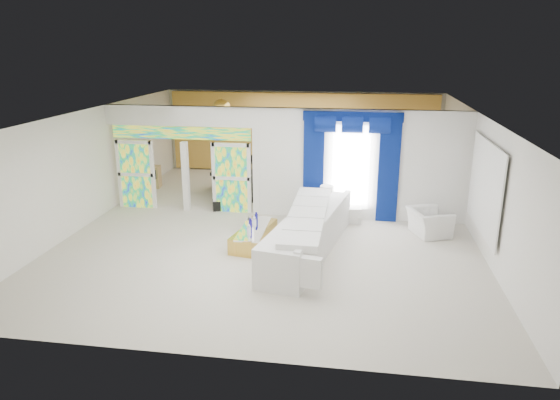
% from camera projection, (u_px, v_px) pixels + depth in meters
% --- Properties ---
extents(floor, '(12.00, 12.00, 0.00)m').
position_uv_depth(floor, '(276.00, 226.00, 13.55)').
color(floor, '#B7AF9E').
rests_on(floor, ground).
extents(dividing_wall, '(5.70, 0.18, 3.00)m').
position_uv_depth(dividing_wall, '(360.00, 165.00, 13.74)').
color(dividing_wall, white).
rests_on(dividing_wall, ground).
extents(dividing_header, '(4.30, 0.18, 0.55)m').
position_uv_depth(dividing_header, '(180.00, 116.00, 14.11)').
color(dividing_header, white).
rests_on(dividing_header, dividing_wall).
extents(stained_panel_left, '(0.95, 0.04, 2.00)m').
position_uv_depth(stained_panel_left, '(136.00, 174.00, 14.82)').
color(stained_panel_left, '#994C3F').
rests_on(stained_panel_left, ground).
extents(stained_panel_right, '(0.95, 0.04, 2.00)m').
position_uv_depth(stained_panel_right, '(232.00, 178.00, 14.41)').
color(stained_panel_right, '#994C3F').
rests_on(stained_panel_right, ground).
extents(stained_transom, '(4.00, 0.05, 0.35)m').
position_uv_depth(stained_transom, '(181.00, 133.00, 14.25)').
color(stained_transom, '#994C3F').
rests_on(stained_transom, dividing_header).
extents(window_pane, '(1.00, 0.02, 2.30)m').
position_uv_depth(window_pane, '(351.00, 168.00, 13.70)').
color(window_pane, white).
rests_on(window_pane, dividing_wall).
extents(blue_drape_left, '(0.55, 0.10, 2.80)m').
position_uv_depth(blue_drape_left, '(313.00, 168.00, 13.83)').
color(blue_drape_left, '#031449').
rests_on(blue_drape_left, ground).
extents(blue_drape_right, '(0.55, 0.10, 2.80)m').
position_uv_depth(blue_drape_right, '(389.00, 171.00, 13.54)').
color(blue_drape_right, '#031449').
rests_on(blue_drape_right, ground).
extents(blue_pelmet, '(2.60, 0.12, 0.25)m').
position_uv_depth(blue_pelmet, '(353.00, 117.00, 13.27)').
color(blue_pelmet, '#031449').
rests_on(blue_pelmet, dividing_wall).
extents(wall_mirror, '(0.04, 2.70, 1.90)m').
position_uv_depth(wall_mirror, '(486.00, 187.00, 11.43)').
color(wall_mirror, white).
rests_on(wall_mirror, ground).
extents(gold_curtains, '(9.70, 0.12, 2.90)m').
position_uv_depth(gold_curtains, '(301.00, 133.00, 18.68)').
color(gold_curtains, '#CD8931').
rests_on(gold_curtains, ground).
extents(white_sofa, '(1.79, 4.60, 0.86)m').
position_uv_depth(white_sofa, '(308.00, 234.00, 11.75)').
color(white_sofa, silver).
rests_on(white_sofa, ground).
extents(coffee_table, '(0.90, 1.83, 0.39)m').
position_uv_depth(coffee_table, '(254.00, 236.00, 12.30)').
color(coffee_table, gold).
rests_on(coffee_table, ground).
extents(console_table, '(1.30, 0.54, 0.42)m').
position_uv_depth(console_table, '(337.00, 214.00, 13.81)').
color(console_table, white).
rests_on(console_table, ground).
extents(table_lamp, '(0.36, 0.36, 0.58)m').
position_uv_depth(table_lamp, '(327.00, 196.00, 13.70)').
color(table_lamp, white).
rests_on(table_lamp, console_table).
extents(armchair, '(1.17, 1.25, 0.65)m').
position_uv_depth(armchair, '(429.00, 222.00, 12.85)').
color(armchair, silver).
rests_on(armchair, ground).
extents(grand_piano, '(2.18, 2.48, 1.05)m').
position_uv_depth(grand_piano, '(240.00, 178.00, 16.29)').
color(grand_piano, black).
rests_on(grand_piano, ground).
extents(piano_bench, '(0.94, 0.62, 0.29)m').
position_uv_depth(piano_bench, '(228.00, 204.00, 14.89)').
color(piano_bench, black).
rests_on(piano_bench, ground).
extents(tv_console, '(0.56, 0.52, 0.73)m').
position_uv_depth(tv_console, '(153.00, 177.00, 17.11)').
color(tv_console, tan).
rests_on(tv_console, ground).
extents(chandelier, '(0.60, 0.60, 0.60)m').
position_uv_depth(chandelier, '(222.00, 109.00, 16.32)').
color(chandelier, gold).
rests_on(chandelier, ceiling).
extents(decanters, '(0.12, 0.83, 0.22)m').
position_uv_depth(decanters, '(252.00, 223.00, 12.34)').
color(decanters, silver).
rests_on(decanters, coffee_table).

